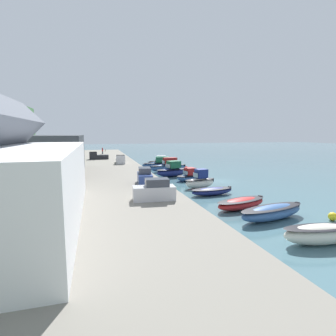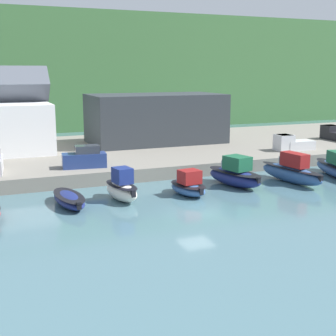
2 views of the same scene
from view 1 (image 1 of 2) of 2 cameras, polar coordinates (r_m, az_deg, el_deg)
ground_plane at (r=44.65m, az=11.20°, el=-2.84°), size 320.00×320.00×0.00m
quay_promenade at (r=40.01m, az=-21.11°, el=-3.46°), size 139.55×26.36×1.31m
yacht_club_building at (r=46.51m, az=-23.76°, el=2.63°), size 17.15×9.21×6.32m
moored_boat_0 at (r=22.37m, az=30.31°, el=-12.24°), size 2.52×5.99×1.48m
moored_boat_1 at (r=26.44m, az=21.74°, el=-8.88°), size 3.65×7.79×1.36m
moored_boat_2 at (r=29.04m, az=15.66°, el=-7.37°), size 3.78×6.71×1.14m
moored_boat_3 at (r=34.56m, az=9.55°, el=-4.96°), size 2.54×5.98×0.97m
moored_boat_4 at (r=38.40m, az=6.97°, el=-2.86°), size 2.49×4.89×2.81m
moored_boat_5 at (r=44.00m, az=4.61°, el=-1.82°), size 2.88×4.60×2.23m
moored_boat_6 at (r=48.60m, az=0.97°, el=-0.58°), size 3.91×6.86×2.86m
moored_boat_7 at (r=54.29m, az=0.15°, el=0.32°), size 2.68×8.14×2.95m
moored_boat_8 at (r=59.90m, az=-1.59°, el=0.87°), size 4.32×8.82×2.62m
moored_boat_9 at (r=64.38m, az=-1.73°, el=1.31°), size 3.02×6.44×2.55m
parked_car_0 at (r=34.67m, az=-5.09°, el=-1.97°), size 4.37×2.26×2.16m
parked_car_1 at (r=26.38m, az=-2.94°, el=-4.99°), size 2.17×4.34×2.16m
pickup_truck_0 at (r=59.12m, az=-10.30°, el=1.80°), size 4.84×2.25×1.90m
pickup_truck_1 at (r=69.74m, az=-15.16°, el=2.53°), size 2.05×4.75×1.90m
person_on_quay at (r=86.84m, az=-14.07°, el=3.70°), size 0.40×0.40×2.14m
dog_on_quay at (r=99.66m, az=-13.49°, el=3.82°), size 0.88×0.42×0.68m
mooring_buoy_0 at (r=59.37m, az=4.00°, el=0.14°), size 0.57×0.57×0.57m
mooring_buoy_1 at (r=28.75m, az=32.21°, el=-8.91°), size 0.77×0.77×0.77m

